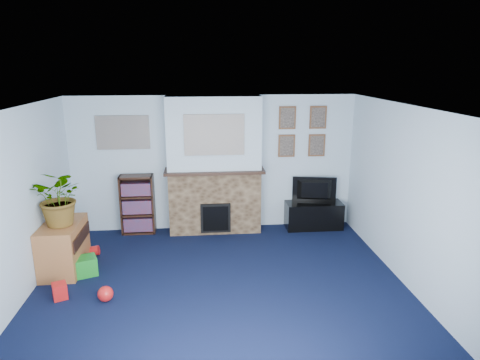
{
  "coord_description": "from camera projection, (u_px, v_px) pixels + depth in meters",
  "views": [
    {
      "loc": [
        -0.23,
        -5.18,
        2.91
      ],
      "look_at": [
        0.33,
        0.75,
        1.29
      ],
      "focal_mm": 32.0,
      "sensor_mm": 36.0,
      "label": 1
    }
  ],
  "objects": [
    {
      "name": "portrait_br",
      "position": [
        317.0,
        145.0,
        7.68
      ],
      "size": [
        0.3,
        0.03,
        0.4
      ],
      "primitive_type": "cube",
      "color": "brown",
      "rests_on": "wall_back"
    },
    {
      "name": "portrait_tr",
      "position": [
        318.0,
        117.0,
        7.54
      ],
      "size": [
        0.3,
        0.03,
        0.4
      ],
      "primitive_type": "cube",
      "color": "brown",
      "rests_on": "wall_back"
    },
    {
      "name": "wall_front",
      "position": [
        234.0,
        294.0,
        3.28
      ],
      "size": [
        5.0,
        0.04,
        2.4
      ],
      "primitive_type": "cube",
      "color": "silver",
      "rests_on": "ground"
    },
    {
      "name": "sideboard",
      "position": [
        64.0,
        247.0,
        6.18
      ],
      "size": [
        0.51,
        0.92,
        0.71
      ],
      "primitive_type": "cube",
      "color": "#A26134",
      "rests_on": "ground"
    },
    {
      "name": "bookshelf",
      "position": [
        138.0,
        205.0,
        7.53
      ],
      "size": [
        0.58,
        0.28,
        1.05
      ],
      "color": "black",
      "rests_on": "ground"
    },
    {
      "name": "mantel_teddy",
      "position": [
        184.0,
        167.0,
        7.32
      ],
      "size": [
        0.12,
        0.12,
        0.12
      ],
      "primitive_type": "sphere",
      "color": "gray",
      "rests_on": "chimney_breast"
    },
    {
      "name": "collage_left",
      "position": [
        123.0,
        132.0,
        7.3
      ],
      "size": [
        0.9,
        0.03,
        0.58
      ],
      "primitive_type": "cube",
      "color": "gray",
      "rests_on": "wall_back"
    },
    {
      "name": "collage_main",
      "position": [
        214.0,
        135.0,
        7.06
      ],
      "size": [
        1.0,
        0.03,
        0.68
      ],
      "primitive_type": "cube",
      "color": "gray",
      "rests_on": "chimney_breast"
    },
    {
      "name": "television",
      "position": [
        314.0,
        190.0,
        7.71
      ],
      "size": [
        0.8,
        0.25,
        0.45
      ],
      "primitive_type": "imported",
      "rotation": [
        0.0,
        0.0,
        2.95
      ],
      "color": "black",
      "rests_on": "tv_stand"
    },
    {
      "name": "wall_left",
      "position": [
        16.0,
        209.0,
        5.22
      ],
      "size": [
        0.04,
        4.5,
        2.4
      ],
      "primitive_type": "cube",
      "color": "silver",
      "rests_on": "ground"
    },
    {
      "name": "wall_back",
      "position": [
        214.0,
        163.0,
        7.61
      ],
      "size": [
        5.0,
        0.04,
        2.4
      ],
      "primitive_type": "cube",
      "color": "silver",
      "rests_on": "ground"
    },
    {
      "name": "wall_right",
      "position": [
        408.0,
        197.0,
        5.67
      ],
      "size": [
        0.04,
        4.5,
        2.4
      ],
      "primitive_type": "cube",
      "color": "silver",
      "rests_on": "ground"
    },
    {
      "name": "portrait_bl",
      "position": [
        287.0,
        146.0,
        7.63
      ],
      "size": [
        0.3,
        0.03,
        0.4
      ],
      "primitive_type": "cube",
      "color": "brown",
      "rests_on": "wall_back"
    },
    {
      "name": "mantel_clock",
      "position": [
        213.0,
        166.0,
        7.36
      ],
      "size": [
        0.11,
        0.07,
        0.16
      ],
      "primitive_type": "cube",
      "color": "gold",
      "rests_on": "chimney_breast"
    },
    {
      "name": "mantel_candle",
      "position": [
        230.0,
        165.0,
        7.38
      ],
      "size": [
        0.05,
        0.05,
        0.16
      ],
      "primitive_type": "cylinder",
      "color": "#B2BFC6",
      "rests_on": "chimney_breast"
    },
    {
      "name": "portrait_tl",
      "position": [
        287.0,
        118.0,
        7.5
      ],
      "size": [
        0.3,
        0.03,
        0.4
      ],
      "primitive_type": "cube",
      "color": "brown",
      "rests_on": "wall_back"
    },
    {
      "name": "green_crate",
      "position": [
        84.0,
        266.0,
        6.07
      ],
      "size": [
        0.41,
        0.37,
        0.26
      ],
      "primitive_type": "cube",
      "rotation": [
        0.0,
        0.0,
        0.38
      ],
      "color": "#198C26",
      "rests_on": "ground"
    },
    {
      "name": "tv_stand",
      "position": [
        314.0,
        216.0,
        7.81
      ],
      "size": [
        1.02,
        0.43,
        0.48
      ],
      "primitive_type": "cube",
      "color": "black",
      "rests_on": "ground"
    },
    {
      "name": "toy_block",
      "position": [
        60.0,
        291.0,
        5.47
      ],
      "size": [
        0.22,
        0.22,
        0.21
      ],
      "primitive_type": "cube",
      "rotation": [
        0.0,
        0.0,
        0.41
      ],
      "color": "red",
      "rests_on": "ground"
    },
    {
      "name": "chimney_breast",
      "position": [
        214.0,
        167.0,
        7.42
      ],
      "size": [
        1.72,
        0.5,
        2.4
      ],
      "color": "brown",
      "rests_on": "ground"
    },
    {
      "name": "floor",
      "position": [
        221.0,
        287.0,
        5.76
      ],
      "size": [
        5.0,
        4.5,
        0.01
      ],
      "primitive_type": "cube",
      "color": "black",
      "rests_on": "ground"
    },
    {
      "name": "toy_tube",
      "position": [
        89.0,
        252.0,
        6.69
      ],
      "size": [
        0.34,
        0.15,
        0.19
      ],
      "primitive_type": "cylinder",
      "rotation": [
        0.0,
        1.43,
        0.0
      ],
      "color": "red",
      "rests_on": "ground"
    },
    {
      "name": "mantel_can",
      "position": [
        257.0,
        165.0,
        7.43
      ],
      "size": [
        0.06,
        0.06,
        0.13
      ],
      "primitive_type": "cylinder",
      "color": "red",
      "rests_on": "chimney_breast"
    },
    {
      "name": "potted_plant",
      "position": [
        60.0,
        197.0,
        5.94
      ],
      "size": [
        0.83,
        0.75,
        0.81
      ],
      "primitive_type": "imported",
      "rotation": [
        0.0,
        0.0,
        6.11
      ],
      "color": "#26661E",
      "rests_on": "sideboard"
    },
    {
      "name": "ceiling",
      "position": [
        219.0,
        108.0,
        5.13
      ],
      "size": [
        5.0,
        4.5,
        0.01
      ],
      "primitive_type": "cube",
      "color": "white",
      "rests_on": "wall_back"
    },
    {
      "name": "toy_ball",
      "position": [
        106.0,
        294.0,
        5.41
      ],
      "size": [
        0.2,
        0.2,
        0.2
      ],
      "primitive_type": "sphere",
      "color": "red",
      "rests_on": "ground"
    }
  ]
}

